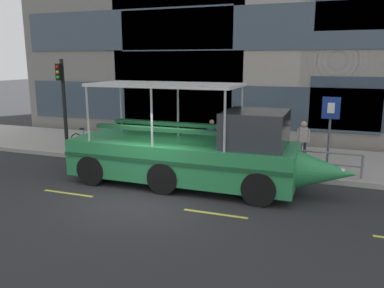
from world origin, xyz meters
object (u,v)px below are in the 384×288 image
(leaned_bicycle, at_px, (87,141))
(parking_sign, at_px, (330,121))
(pedestrian_mid_left, at_px, (212,134))
(duck_tour_boat, at_px, (197,153))
(traffic_light_pole, at_px, (63,95))
(pedestrian_near_bow, at_px, (303,138))

(leaned_bicycle, bearing_deg, parking_sign, 0.03)
(parking_sign, xyz_separation_m, leaned_bicycle, (-10.11, -0.01, -1.43))
(pedestrian_mid_left, bearing_deg, duck_tour_boat, -80.14)
(leaned_bicycle, bearing_deg, pedestrian_mid_left, 9.62)
(traffic_light_pole, height_order, leaned_bicycle, traffic_light_pole)
(duck_tour_boat, relative_size, pedestrian_near_bow, 5.75)
(pedestrian_mid_left, bearing_deg, parking_sign, -11.44)
(leaned_bicycle, bearing_deg, pedestrian_near_bow, 6.67)
(leaned_bicycle, relative_size, pedestrian_mid_left, 1.16)
(traffic_light_pole, distance_m, leaned_bicycle, 2.27)
(leaned_bicycle, height_order, pedestrian_near_bow, pedestrian_near_bow)
(duck_tour_boat, bearing_deg, parking_sign, 33.18)
(pedestrian_near_bow, bearing_deg, traffic_light_pole, -173.30)
(traffic_light_pole, xyz_separation_m, duck_tour_boat, (7.15, -2.47, -1.48))
(pedestrian_near_bow, height_order, pedestrian_mid_left, pedestrian_near_bow)
(parking_sign, bearing_deg, leaned_bicycle, -179.97)
(parking_sign, relative_size, pedestrian_mid_left, 1.77)
(traffic_light_pole, xyz_separation_m, leaned_bicycle, (1.02, 0.12, -2.02))
(parking_sign, bearing_deg, traffic_light_pole, -179.33)
(parking_sign, bearing_deg, duck_tour_boat, -146.82)
(parking_sign, relative_size, leaned_bicycle, 1.53)
(duck_tour_boat, distance_m, pedestrian_near_bow, 4.77)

